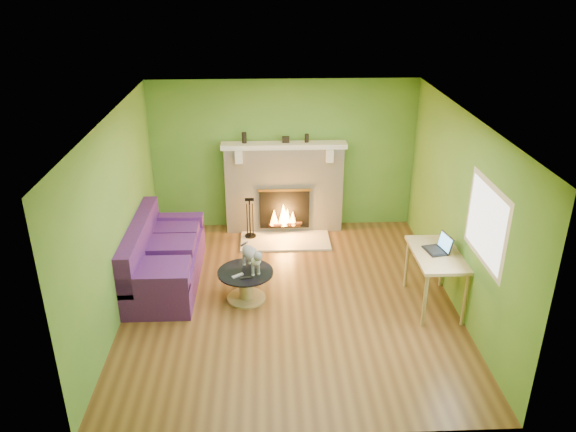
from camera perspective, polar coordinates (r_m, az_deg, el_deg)
name	(u,v)px	position (r m, az deg, el deg)	size (l,w,h in m)	color
floor	(290,299)	(7.96, 0.21, -8.43)	(5.00, 5.00, 0.00)	brown
ceiling	(290,117)	(6.91, 0.24, 10.02)	(5.00, 5.00, 0.00)	white
wall_back	(284,155)	(9.68, -0.45, 6.19)	(5.00, 5.00, 0.00)	#4D852B
wall_front	(303,327)	(5.17, 1.51, -11.25)	(5.00, 5.00, 0.00)	#4D852B
wall_left	(117,218)	(7.59, -17.01, -0.16)	(5.00, 5.00, 0.00)	#4D852B
wall_right	(460,212)	(7.77, 17.04, 0.42)	(5.00, 5.00, 0.00)	#4D852B
window_frame	(486,223)	(6.90, 19.50, -0.71)	(1.20, 1.20, 0.00)	silver
window_pane	(486,223)	(6.90, 19.44, -0.71)	(1.06, 1.06, 0.00)	white
fireplace	(284,188)	(9.68, -0.41, 2.88)	(2.10, 0.46, 1.58)	beige
hearth	(285,240)	(9.52, -0.28, -2.50)	(1.50, 0.75, 0.03)	beige
mantel	(284,145)	(9.41, -0.42, 7.19)	(2.10, 0.28, 0.08)	white
sofa	(161,259)	(8.41, -12.75, -4.31)	(0.94, 2.09, 0.94)	#441960
coffee_table	(246,283)	(7.86, -4.31, -6.82)	(0.77, 0.77, 0.44)	tan
desk	(437,259)	(7.75, 14.89, -4.28)	(0.63, 1.08, 0.80)	tan
cat	(251,257)	(7.71, -3.79, -4.16)	(0.24, 0.65, 0.40)	slate
remote_silver	(238,276)	(7.66, -5.13, -6.05)	(0.17, 0.04, 0.02)	#97979A
remote_black	(246,278)	(7.61, -4.24, -6.27)	(0.16, 0.04, 0.02)	black
laptop	(436,243)	(7.69, 14.82, -2.68)	(0.28, 0.32, 0.24)	black
fire_tools	(250,217)	(9.49, -3.89, -0.15)	(0.19, 0.19, 0.71)	black
mantel_vase_left	(244,138)	(9.40, -4.48, 7.93)	(0.08, 0.08, 0.18)	black
mantel_vase_right	(307,138)	(9.43, 1.91, 7.91)	(0.07, 0.07, 0.14)	black
mantel_box	(286,140)	(9.41, -0.24, 7.77)	(0.12, 0.08, 0.10)	black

